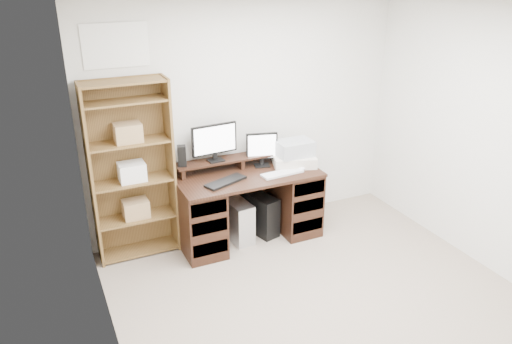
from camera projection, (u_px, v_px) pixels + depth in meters
room at (356, 187)px, 3.66m from camera, size 3.54×4.04×2.54m
desk at (248, 205)px, 5.31m from camera, size 1.50×0.70×0.75m
riser_shelf at (240, 159)px, 5.31m from camera, size 1.40×0.22×0.12m
monitor_wide at (214, 141)px, 5.11m from camera, size 0.49×0.14×0.39m
monitor_small at (262, 148)px, 5.31m from camera, size 0.33×0.16×0.37m
speaker at (182, 156)px, 5.01m from camera, size 0.11×0.11×0.21m
keyboard_black at (226, 182)px, 4.96m from camera, size 0.47×0.30×0.02m
keyboard_white at (282, 173)px, 5.16m from camera, size 0.46×0.17×0.02m
mouse at (302, 168)px, 5.26m from camera, size 0.09×0.06×0.04m
printer at (294, 160)px, 5.38m from camera, size 0.53×0.46×0.11m
basket at (294, 148)px, 5.33m from camera, size 0.38×0.27×0.16m
tower_silver at (237, 220)px, 5.35m from camera, size 0.24×0.46×0.45m
tower_black at (260, 214)px, 5.48m from camera, size 0.30×0.48×0.45m
bookshelf at (131, 169)px, 4.85m from camera, size 0.80×0.30×1.80m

